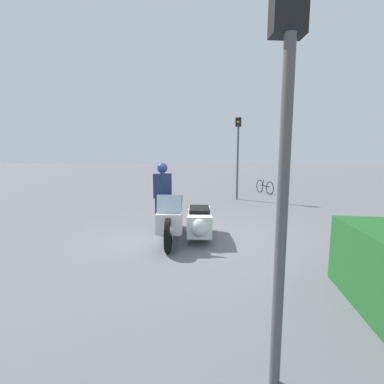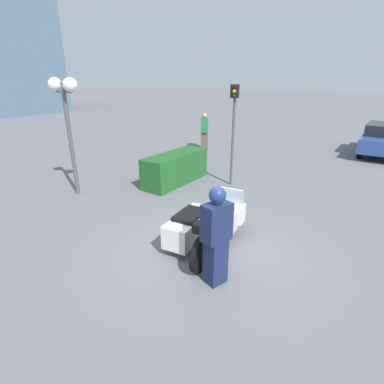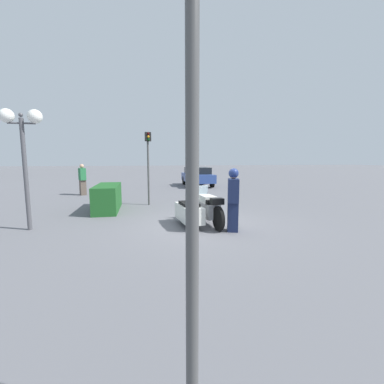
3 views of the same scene
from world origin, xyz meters
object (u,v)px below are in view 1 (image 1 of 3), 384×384
Objects in this scene: police_motorcycle at (186,220)px; traffic_light_far at (238,147)px; traffic_light_near at (284,132)px; officer_rider at (163,194)px; bicycle_parked at (265,187)px.

police_motorcycle is 0.67× the size of traffic_light_far.
traffic_light_near is at bearing 6.04° from traffic_light_far.
officer_rider is 5.47m from traffic_light_near.
traffic_light_far is at bearing 160.77° from police_motorcycle.
officer_rider is 0.56× the size of traffic_light_near.
police_motorcycle is at bearing 147.29° from officer_rider.
traffic_light_near is (3.83, 1.41, 1.68)m from police_motorcycle.
traffic_light_far is (-5.24, 2.23, 1.49)m from officer_rider.
police_motorcycle is 1.50× the size of bicycle_parked.
police_motorcycle is 0.77× the size of traffic_light_near.
police_motorcycle is 6.70m from traffic_light_far.
officer_rider is at bearing 13.02° from traffic_light_near.
traffic_light_far reaches higher than traffic_light_near.
bicycle_parked is (-12.50, 1.57, -1.81)m from traffic_light_near.
bicycle_parked is at bearing 154.27° from police_motorcycle.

